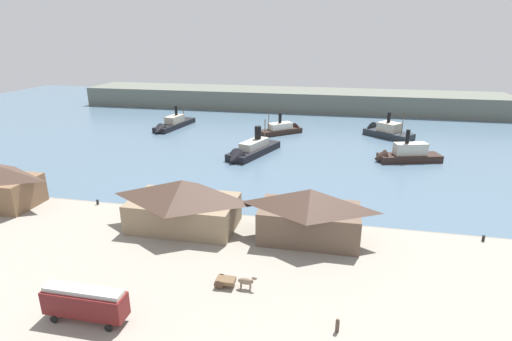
# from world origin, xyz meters

# --- Properties ---
(ground_plane) EXTENTS (320.00, 320.00, 0.00)m
(ground_plane) POSITION_xyz_m (0.00, 0.00, 0.00)
(ground_plane) COLOR slate
(quay_promenade) EXTENTS (110.00, 36.00, 1.20)m
(quay_promenade) POSITION_xyz_m (0.00, -22.00, 0.60)
(quay_promenade) COLOR gray
(quay_promenade) RESTS_ON ground
(seawall_edge) EXTENTS (110.00, 0.80, 1.00)m
(seawall_edge) POSITION_xyz_m (0.00, -3.60, 0.50)
(seawall_edge) COLOR slate
(seawall_edge) RESTS_ON ground
(ferry_shed_west_terminal) EXTENTS (17.46, 10.50, 8.17)m
(ferry_shed_west_terminal) POSITION_xyz_m (-1.05, -9.94, 5.35)
(ferry_shed_west_terminal) COLOR #847056
(ferry_shed_west_terminal) RESTS_ON quay_promenade
(ferry_shed_customs_shed) EXTENTS (15.52, 8.85, 8.30)m
(ferry_shed_customs_shed) POSITION_xyz_m (19.48, -9.93, 5.42)
(ferry_shed_customs_shed) COLOR brown
(ferry_shed_customs_shed) RESTS_ON quay_promenade
(street_tram) EXTENTS (9.51, 2.55, 4.14)m
(street_tram) POSITION_xyz_m (-3.19, -34.01, 3.63)
(street_tram) COLOR maroon
(street_tram) RESTS_ON quay_promenade
(horse_cart) EXTENTS (5.37, 1.69, 1.87)m
(horse_cart) POSITION_xyz_m (11.26, -24.69, 2.13)
(horse_cart) COLOR brown
(horse_cart) RESTS_ON quay_promenade
(pedestrian_near_east_shed) EXTENTS (0.44, 0.44, 1.76)m
(pedestrian_near_east_shed) POSITION_xyz_m (24.25, -30.13, 2.00)
(pedestrian_near_east_shed) COLOR #4C3D33
(pedestrian_near_east_shed) RESTS_ON quay_promenade
(mooring_post_east) EXTENTS (0.44, 0.44, 0.90)m
(mooring_post_east) POSITION_xyz_m (-20.38, -4.80, 1.65)
(mooring_post_east) COLOR black
(mooring_post_east) RESTS_ON quay_promenade
(mooring_post_center_west) EXTENTS (0.44, 0.44, 0.90)m
(mooring_post_center_west) POSITION_xyz_m (46.04, -5.18, 1.65)
(mooring_post_center_west) COLOR black
(mooring_post_center_west) RESTS_ON quay_promenade
(ferry_mid_harbor) EXTENTS (17.94, 9.44, 9.73)m
(ferry_mid_harbor) POSITION_xyz_m (39.90, 39.03, 1.63)
(ferry_mid_harbor) COLOR black
(ferry_mid_harbor) RESTS_ON ground
(ferry_outer_harbor) EXTENTS (16.69, 15.08, 10.61)m
(ferry_outer_harbor) POSITION_xyz_m (37.21, 65.90, 1.57)
(ferry_outer_harbor) COLOR #23282D
(ferry_outer_harbor) RESTS_ON ground
(ferry_approaching_west) EXTENTS (15.02, 13.87, 8.77)m
(ferry_approaching_west) POSITION_xyz_m (5.33, 63.13, 1.34)
(ferry_approaching_west) COLOR black
(ferry_approaching_west) RESTS_ON ground
(ferry_departing_north) EXTENTS (12.42, 21.79, 10.48)m
(ferry_departing_north) POSITION_xyz_m (-0.16, 35.14, 1.43)
(ferry_departing_north) COLOR black
(ferry_departing_north) RESTS_ON ground
(ferry_near_quay) EXTENTS (8.30, 22.50, 9.33)m
(ferry_near_quay) POSITION_xyz_m (-33.99, 61.62, 1.35)
(ferry_near_quay) COLOR black
(ferry_near_quay) RESTS_ON ground
(far_headland) EXTENTS (180.00, 24.00, 8.00)m
(far_headland) POSITION_xyz_m (0.00, 110.00, 4.00)
(far_headland) COLOR #60665B
(far_headland) RESTS_ON ground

